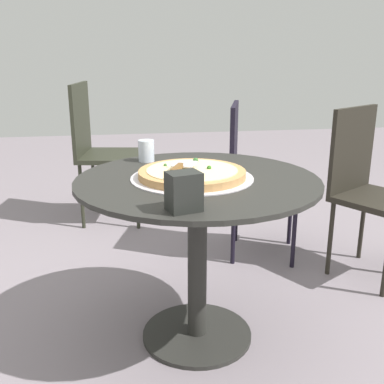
% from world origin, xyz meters
% --- Properties ---
extents(ground_plane, '(10.00, 10.00, 0.00)m').
position_xyz_m(ground_plane, '(0.00, 0.00, 0.00)').
color(ground_plane, gray).
extents(patio_table, '(0.93, 0.93, 0.69)m').
position_xyz_m(patio_table, '(0.00, 0.00, 0.52)').
color(patio_table, '#292925').
rests_on(patio_table, ground).
extents(pizza_on_tray, '(0.46, 0.46, 0.05)m').
position_xyz_m(pizza_on_tray, '(-0.00, -0.02, 0.71)').
color(pizza_on_tray, silver).
rests_on(pizza_on_tray, patio_table).
extents(pizza_server, '(0.21, 0.13, 0.02)m').
position_xyz_m(pizza_server, '(0.04, -0.07, 0.75)').
color(pizza_server, silver).
rests_on(pizza_server, pizza_on_tray).
extents(drinking_cup, '(0.07, 0.07, 0.09)m').
position_xyz_m(drinking_cup, '(-0.31, -0.17, 0.74)').
color(drinking_cup, silver).
rests_on(drinking_cup, patio_table).
extents(napkin_dispenser, '(0.10, 0.11, 0.12)m').
position_xyz_m(napkin_dispenser, '(0.36, -0.10, 0.75)').
color(napkin_dispenser, black).
rests_on(napkin_dispenser, patio_table).
extents(patio_chair_near, '(0.49, 0.49, 0.87)m').
position_xyz_m(patio_chair_near, '(-0.79, 0.44, 0.51)').
color(patio_chair_near, black).
rests_on(patio_chair_near, ground).
extents(patio_chair_far, '(0.50, 0.50, 0.95)m').
position_xyz_m(patio_chair_far, '(-1.51, -0.43, 0.54)').
color(patio_chair_far, '#2B2D20').
rests_on(patio_chair_far, ground).
extents(patio_chair_corner, '(0.51, 0.51, 0.88)m').
position_xyz_m(patio_chair_corner, '(-0.46, 0.96, 0.50)').
color(patio_chair_corner, black).
rests_on(patio_chair_corner, ground).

